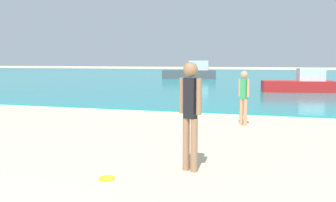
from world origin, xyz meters
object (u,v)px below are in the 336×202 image
object	(u,v)px
person_standing	(190,110)
boat_near	(300,84)
boat_far	(191,72)
frisbee	(107,178)
person_distant	(244,95)

from	to	relation	value
person_standing	boat_near	bearing A→B (deg)	101.34
boat_near	boat_far	world-z (taller)	boat_far
frisbee	boat_near	size ratio (longest dim) A/B	0.06
boat_far	boat_near	bearing A→B (deg)	115.56
person_standing	boat_far	bearing A→B (deg)	122.91
person_distant	boat_near	bearing A→B (deg)	108.63
person_standing	frisbee	distance (m)	1.66
person_distant	boat_near	xyz separation A→B (m)	(1.85, 11.44, -0.35)
person_standing	boat_far	world-z (taller)	boat_far
person_distant	boat_far	bearing A→B (deg)	134.73
person_standing	boat_far	distance (m)	29.85
person_standing	frisbee	bearing A→B (deg)	-124.77
frisbee	boat_far	bearing A→B (deg)	101.39
frisbee	person_distant	distance (m)	5.61
person_distant	boat_far	world-z (taller)	boat_far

